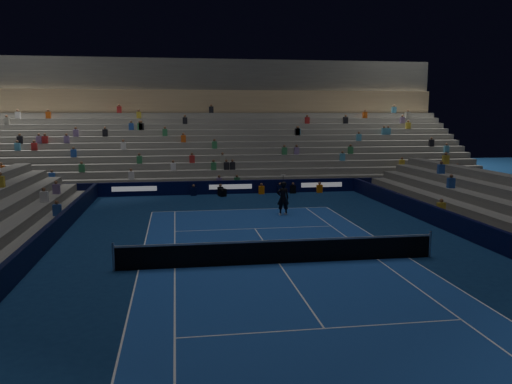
{
  "coord_description": "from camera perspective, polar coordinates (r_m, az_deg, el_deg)",
  "views": [
    {
      "loc": [
        -3.97,
        -19.62,
        5.93
      ],
      "look_at": [
        0.0,
        6.0,
        2.0
      ],
      "focal_mm": 36.36,
      "sensor_mm": 36.0,
      "label": 1
    }
  ],
  "objects": [
    {
      "name": "broadcast_camera",
      "position": [
        37.52,
        -3.72,
        -0.04
      ],
      "size": [
        0.6,
        0.95,
        0.56
      ],
      "color": "black",
      "rests_on": "ground"
    },
    {
      "name": "grandstand_main",
      "position": [
        47.75,
        -4.05,
        5.53
      ],
      "size": [
        44.0,
        15.2,
        11.2
      ],
      "color": "slate",
      "rests_on": "ground"
    },
    {
      "name": "tennis_net",
      "position": [
        20.74,
        2.56,
        -6.55
      ],
      "size": [
        12.9,
        0.1,
        1.1
      ],
      "color": "#B2B2B7",
      "rests_on": "ground"
    },
    {
      "name": "ground",
      "position": [
        20.88,
        2.55,
        -7.89
      ],
      "size": [
        90.0,
        90.0,
        0.0
      ],
      "primitive_type": "plane",
      "color": "navy",
      "rests_on": "ground"
    },
    {
      "name": "sponsor_barrier_east",
      "position": [
        24.52,
        25.47,
        -5.03
      ],
      "size": [
        0.25,
        37.0,
        1.0
      ],
      "primitive_type": "cube",
      "color": "black",
      "rests_on": "ground"
    },
    {
      "name": "tennis_player",
      "position": [
        30.52,
        2.99,
        -0.68
      ],
      "size": [
        0.76,
        0.52,
        2.0
      ],
      "primitive_type": "imported",
      "rotation": [
        0.0,
        0.0,
        3.2
      ],
      "color": "black",
      "rests_on": "ground"
    },
    {
      "name": "sponsor_barrier_west",
      "position": [
        21.15,
        -24.39,
        -7.04
      ],
      "size": [
        0.25,
        37.0,
        1.0
      ],
      "primitive_type": "cube",
      "color": "black",
      "rests_on": "ground"
    },
    {
      "name": "court_surface",
      "position": [
        20.87,
        2.55,
        -7.88
      ],
      "size": [
        10.97,
        23.77,
        0.01
      ],
      "primitive_type": "cube",
      "color": "#1B4497",
      "rests_on": "ground"
    },
    {
      "name": "sponsor_barrier_far",
      "position": [
        38.71,
        -2.84,
        0.54
      ],
      "size": [
        44.0,
        0.25,
        1.0
      ],
      "primitive_type": "cube",
      "color": "black",
      "rests_on": "ground"
    }
  ]
}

